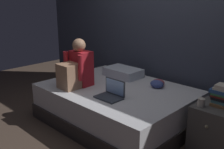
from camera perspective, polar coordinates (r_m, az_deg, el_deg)
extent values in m
plane|color=#47382D|center=(3.43, 0.01, -12.93)|extent=(8.00, 8.00, 0.00)
cube|color=#383D4C|center=(3.95, 12.52, 11.28)|extent=(5.60, 0.10, 2.70)
cube|color=#332D2B|center=(3.70, 1.05, -8.85)|extent=(2.00, 1.50, 0.20)
cube|color=silver|center=(3.59, 1.07, -5.18)|extent=(1.96, 1.46, 0.31)
cube|color=#474442|center=(3.14, 21.61, -11.28)|extent=(0.44, 0.44, 0.56)
sphere|color=gray|center=(2.91, 20.12, -10.74)|extent=(0.04, 0.04, 0.04)
cube|color=#B21E28|center=(3.62, -6.74, 1.43)|extent=(0.30, 0.20, 0.48)
sphere|color=#A87C5E|center=(3.53, -7.29, 6.43)|extent=(0.18, 0.18, 0.18)
cube|color=#A87C5E|center=(3.51, -9.48, -0.36)|extent=(0.26, 0.24, 0.34)
cylinder|color=#B21E28|center=(3.65, -10.06, 2.37)|extent=(0.07, 0.07, 0.34)
cylinder|color=#B21E28|center=(3.40, -6.89, 1.47)|extent=(0.07, 0.07, 0.34)
cube|color=#333842|center=(3.16, -0.71, -5.13)|extent=(0.32, 0.22, 0.02)
cube|color=#333842|center=(3.20, 0.74, -2.76)|extent=(0.32, 0.01, 0.20)
cube|color=#8CB2EA|center=(3.20, 0.64, -2.79)|extent=(0.29, 0.00, 0.18)
cube|color=silver|center=(4.03, 2.46, 0.49)|extent=(0.56, 0.36, 0.13)
cube|color=brown|center=(3.04, 22.72, -6.17)|extent=(0.17, 0.15, 0.03)
cube|color=teal|center=(3.04, 23.08, -5.54)|extent=(0.20, 0.12, 0.04)
cube|color=black|center=(3.02, 23.08, -4.97)|extent=(0.21, 0.13, 0.03)
cube|color=#9E2D28|center=(3.01, 23.10, -4.47)|extent=(0.21, 0.13, 0.03)
cube|color=#387042|center=(3.00, 23.22, -4.04)|extent=(0.21, 0.16, 0.02)
cube|color=#284C84|center=(2.99, 23.09, -3.46)|extent=(0.23, 0.16, 0.04)
cube|color=beige|center=(2.99, 23.27, -2.87)|extent=(0.17, 0.16, 0.03)
cylinder|color=#BCB2A3|center=(2.95, 19.04, -5.84)|extent=(0.08, 0.08, 0.09)
ellipsoid|color=#8E3D47|center=(3.65, 10.20, -1.74)|extent=(0.17, 0.15, 0.10)
ellipsoid|color=#3D4C8E|center=(3.58, 9.86, -2.06)|extent=(0.19, 0.16, 0.10)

